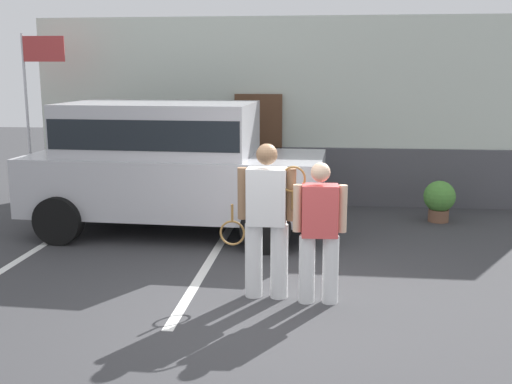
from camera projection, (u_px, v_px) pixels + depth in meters
name	position (u px, v px, depth m)	size (l,w,h in m)	color
ground_plane	(264.00, 308.00, 6.68)	(40.00, 40.00, 0.00)	#38383A
parking_stripe_0	(25.00, 256.00, 8.53)	(0.12, 4.40, 0.01)	silver
parking_stripe_1	(209.00, 263.00, 8.24)	(0.12, 4.40, 0.01)	silver
house_frontage	(293.00, 117.00, 11.73)	(9.92, 0.40, 3.52)	silver
parked_suv	(170.00, 161.00, 9.65)	(4.66, 2.29, 2.05)	#B7B7BC
tennis_player_man	(266.00, 219.00, 6.86)	(0.91, 0.28, 1.76)	white
tennis_player_woman	(319.00, 230.00, 6.70)	(0.73, 0.27, 1.58)	white
potted_plant_by_porch	(439.00, 199.00, 10.43)	(0.53, 0.53, 0.70)	brown
flag_pole	(35.00, 89.00, 11.16)	(0.80, 0.07, 3.19)	silver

